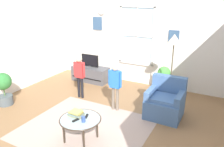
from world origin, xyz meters
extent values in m
cube|color=olive|center=(0.00, 0.00, -0.01)|extent=(6.19, 5.84, 0.02)
cube|color=silver|center=(0.00, 2.68, 1.36)|extent=(5.59, 0.12, 2.73)
cube|color=silver|center=(-0.11, 2.61, 1.46)|extent=(1.02, 0.02, 1.66)
cube|color=white|center=(-0.11, 2.59, 2.29)|extent=(1.08, 0.04, 0.06)
cube|color=white|center=(-0.11, 2.59, 0.62)|extent=(1.08, 0.04, 0.06)
cube|color=white|center=(-0.62, 2.59, 1.46)|extent=(0.06, 0.04, 1.66)
cube|color=white|center=(0.40, 2.59, 1.46)|extent=(0.06, 0.04, 1.66)
cube|color=white|center=(-0.11, 2.59, 1.46)|extent=(0.03, 0.04, 1.66)
cube|color=white|center=(-0.11, 2.59, 1.46)|extent=(1.02, 0.04, 0.03)
cube|color=#38567A|center=(-1.45, 2.60, 1.75)|extent=(0.32, 0.03, 0.40)
cube|color=#38567A|center=(0.97, 2.60, 1.52)|extent=(0.28, 0.03, 0.34)
cylinder|color=silver|center=(-1.29, 2.59, 2.14)|extent=(0.24, 0.04, 0.24)
cube|color=tan|center=(0.01, -0.29, 0.00)|extent=(2.46, 2.14, 0.01)
cube|color=#4C4C51|center=(-1.40, 2.04, 0.23)|extent=(1.16, 0.47, 0.47)
cube|color=black|center=(-1.40, 1.80, 0.16)|extent=(1.05, 0.02, 0.02)
cylinder|color=#4C4C4C|center=(-1.40, 2.04, 0.49)|extent=(0.08, 0.08, 0.05)
cube|color=black|center=(-1.40, 2.04, 0.68)|extent=(0.58, 0.05, 0.37)
cube|color=black|center=(-1.40, 2.01, 0.68)|extent=(0.54, 0.01, 0.33)
cube|color=#476B9E|center=(1.28, 0.94, 0.21)|extent=(0.76, 0.72, 0.42)
cube|color=#476B9E|center=(1.28, 1.24, 0.65)|extent=(0.76, 0.16, 0.45)
cube|color=#476B9E|center=(0.96, 0.94, 0.52)|extent=(0.12, 0.65, 0.20)
cube|color=#476B9E|center=(1.60, 0.94, 0.52)|extent=(0.12, 0.65, 0.20)
cube|color=#4D73AA|center=(1.28, 0.89, 0.46)|extent=(0.61, 0.50, 0.08)
cylinder|color=#99B2B7|center=(0.17, -0.65, 0.44)|extent=(0.74, 0.74, 0.02)
torus|color=#3F3328|center=(0.17, -0.65, 0.44)|extent=(0.76, 0.76, 0.02)
cylinder|color=#33281E|center=(-0.05, -0.43, 0.22)|extent=(0.04, 0.04, 0.43)
cylinder|color=#33281E|center=(0.38, -0.43, 0.22)|extent=(0.04, 0.04, 0.43)
cylinder|color=#33281E|center=(-0.05, -0.87, 0.22)|extent=(0.04, 0.04, 0.43)
cylinder|color=#33281E|center=(0.38, -0.87, 0.22)|extent=(0.04, 0.04, 0.43)
cube|color=#999462|center=(0.04, -0.60, 0.46)|extent=(0.27, 0.17, 0.03)
cube|color=gray|center=(0.04, -0.60, 0.49)|extent=(0.26, 0.20, 0.03)
cube|color=olive|center=(0.04, -0.60, 0.52)|extent=(0.26, 0.15, 0.02)
cube|color=tan|center=(0.04, -0.60, 0.54)|extent=(0.21, 0.20, 0.02)
cylinder|color=#334C8C|center=(0.28, -0.71, 0.50)|extent=(0.07, 0.07, 0.10)
cube|color=black|center=(0.22, -0.53, 0.46)|extent=(0.09, 0.15, 0.02)
cube|color=black|center=(0.13, -0.74, 0.46)|extent=(0.08, 0.15, 0.02)
cylinder|color=black|center=(-1.00, 0.89, 0.28)|extent=(0.07, 0.07, 0.57)
cylinder|color=black|center=(-0.90, 0.89, 0.28)|extent=(0.07, 0.07, 0.57)
cube|color=red|center=(-0.95, 0.89, 0.77)|extent=(0.25, 0.13, 0.40)
sphere|color=#D8AD8C|center=(-0.95, 0.89, 1.05)|extent=(0.15, 0.15, 0.15)
cylinder|color=red|center=(-1.09, 0.87, 0.79)|extent=(0.05, 0.05, 0.36)
cylinder|color=red|center=(-0.81, 0.87, 0.79)|extent=(0.05, 0.05, 0.36)
cylinder|color=#726656|center=(0.12, 0.71, 0.29)|extent=(0.07, 0.07, 0.57)
cylinder|color=#726656|center=(0.23, 0.71, 0.29)|extent=(0.07, 0.07, 0.57)
cube|color=blue|center=(0.18, 0.71, 0.77)|extent=(0.25, 0.13, 0.40)
sphere|color=beige|center=(0.18, 0.71, 1.05)|extent=(0.15, 0.15, 0.15)
cylinder|color=blue|center=(0.03, 0.69, 0.79)|extent=(0.05, 0.05, 0.36)
cylinder|color=blue|center=(0.32, 0.69, 0.79)|extent=(0.05, 0.05, 0.36)
cylinder|color=silver|center=(0.88, 2.22, 0.14)|extent=(0.40, 0.40, 0.27)
cylinder|color=#4C7238|center=(0.88, 2.22, 0.34)|extent=(0.02, 0.02, 0.14)
sphere|color=green|center=(0.88, 2.22, 0.59)|extent=(0.35, 0.35, 0.35)
cylinder|color=#4C565B|center=(-2.35, -0.34, 0.12)|extent=(0.35, 0.35, 0.24)
cylinder|color=#4C7238|center=(-2.35, -0.34, 0.32)|extent=(0.02, 0.02, 0.17)
sphere|color=#327A37|center=(-2.35, -0.34, 0.61)|extent=(0.42, 0.42, 0.42)
cylinder|color=black|center=(1.22, 1.60, 0.01)|extent=(0.26, 0.26, 0.03)
cylinder|color=brown|center=(1.22, 1.60, 0.77)|extent=(0.03, 0.03, 1.54)
cone|color=beige|center=(1.22, 1.60, 1.64)|extent=(0.32, 0.32, 0.22)
camera|label=1|loc=(2.34, -3.50, 2.53)|focal=35.70mm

